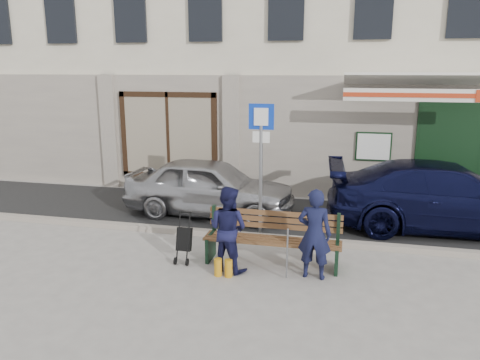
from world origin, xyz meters
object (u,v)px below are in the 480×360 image
(car_silver, at_px, (210,187))
(woman, at_px, (228,229))
(bench, at_px, (270,239))
(stroller, at_px, (184,240))
(man, at_px, (314,234))
(car_navy, at_px, (446,197))
(parking_sign, at_px, (261,149))

(car_silver, height_order, woman, woman)
(bench, distance_m, woman, 0.81)
(stroller, bearing_deg, bench, 8.52)
(car_silver, relative_size, woman, 2.69)
(man, xyz_separation_m, stroller, (-2.30, 0.15, -0.36))
(bench, distance_m, man, 0.93)
(woman, relative_size, stroller, 1.64)
(car_silver, distance_m, woman, 3.15)
(bench, bearing_deg, car_navy, 38.34)
(woman, height_order, stroller, woman)
(parking_sign, bearing_deg, man, -53.49)
(woman, xyz_separation_m, stroller, (-0.85, 0.15, -0.34))
(car_silver, height_order, bench, car_silver)
(car_silver, distance_m, bench, 3.14)
(bench, height_order, stroller, bench)
(car_silver, xyz_separation_m, car_navy, (5.19, 0.12, 0.05))
(parking_sign, xyz_separation_m, stroller, (-1.08, -1.60, -1.42))
(bench, relative_size, stroller, 2.68)
(car_silver, height_order, stroller, car_silver)
(parking_sign, distance_m, woman, 2.07)
(car_silver, relative_size, stroller, 4.43)
(parking_sign, bearing_deg, woman, -95.93)
(car_silver, relative_size, bench, 1.65)
(car_silver, height_order, car_navy, car_navy)
(car_navy, relative_size, bench, 2.07)
(car_silver, bearing_deg, car_navy, -86.21)
(car_navy, relative_size, stroller, 5.55)
(parking_sign, bearing_deg, bench, -71.31)
(man, distance_m, woman, 1.45)
(car_navy, xyz_separation_m, parking_sign, (-3.77, -1.28, 1.10))
(bench, relative_size, woman, 1.63)
(car_silver, xyz_separation_m, man, (2.63, -2.91, 0.08))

